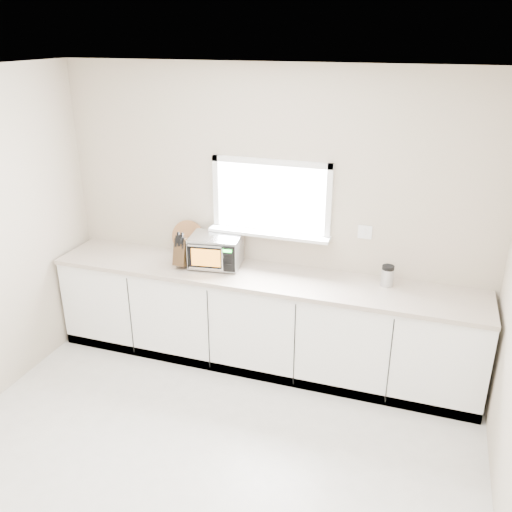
% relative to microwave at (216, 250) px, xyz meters
% --- Properties ---
extents(ground, '(4.00, 4.00, 0.00)m').
position_rel_microwave_xyz_m(ground, '(0.45, -1.75, -1.07)').
color(ground, beige).
rests_on(ground, ground).
extents(back_wall, '(4.00, 0.17, 2.70)m').
position_rel_microwave_xyz_m(back_wall, '(0.45, 0.25, 0.29)').
color(back_wall, '#B3AA8E').
rests_on(back_wall, ground).
extents(cabinets, '(3.92, 0.60, 0.88)m').
position_rel_microwave_xyz_m(cabinets, '(0.45, -0.05, -0.63)').
color(cabinets, white).
rests_on(cabinets, ground).
extents(countertop, '(3.92, 0.64, 0.04)m').
position_rel_microwave_xyz_m(countertop, '(0.45, -0.06, -0.17)').
color(countertop, '#B8AC98').
rests_on(countertop, cabinets).
extents(microwave, '(0.50, 0.41, 0.29)m').
position_rel_microwave_xyz_m(microwave, '(0.00, 0.00, 0.00)').
color(microwave, black).
rests_on(microwave, countertop).
extents(knife_block, '(0.13, 0.25, 0.35)m').
position_rel_microwave_xyz_m(knife_block, '(-0.28, -0.10, -0.00)').
color(knife_block, '#4B341B').
rests_on(knife_block, countertop).
extents(cutting_board, '(0.34, 0.08, 0.33)m').
position_rel_microwave_xyz_m(cutting_board, '(-0.37, 0.19, 0.01)').
color(cutting_board, '#A1743E').
rests_on(cutting_board, countertop).
extents(coffee_grinder, '(0.12, 0.12, 0.19)m').
position_rel_microwave_xyz_m(coffee_grinder, '(1.54, 0.08, -0.06)').
color(coffee_grinder, '#B3B6BA').
rests_on(coffee_grinder, countertop).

